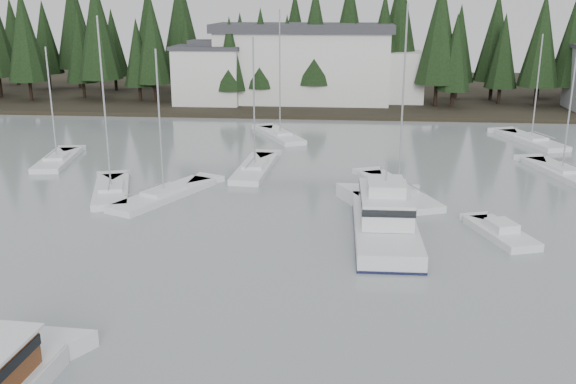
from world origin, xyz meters
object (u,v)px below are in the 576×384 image
sailboat_5 (280,137)px  sailboat_8 (531,142)px  sailboat_0 (164,197)px  sailboat_10 (255,170)px  house_west (209,74)px  sailboat_13 (111,193)px  sailboat_1 (562,174)px  sailboat_2 (58,162)px  cabin_cruiser_center (385,222)px  runabout_1 (501,235)px  sailboat_9 (398,192)px  harbor_inn (317,64)px

sailboat_5 → sailboat_8: (26.85, -0.13, -0.03)m
sailboat_0 → sailboat_8: bearing=-30.4°
sailboat_10 → house_west: bearing=21.0°
sailboat_10 → sailboat_13: bearing=131.4°
house_west → sailboat_10: size_ratio=0.79×
sailboat_1 → sailboat_2: size_ratio=1.30×
sailboat_0 → sailboat_2: sailboat_0 is taller
sailboat_1 → sailboat_13: 37.87m
sailboat_5 → sailboat_8: 26.85m
cabin_cruiser_center → sailboat_10: (-10.57, 15.18, -0.74)m
cabin_cruiser_center → sailboat_5: sailboat_5 is taller
sailboat_10 → cabin_cruiser_center: bearing=-142.3°
sailboat_13 → runabout_1: sailboat_13 is taller
sailboat_1 → sailboat_8: (0.95, 13.38, -0.03)m
sailboat_10 → sailboat_5: bearing=-0.0°
sailboat_0 → sailboat_1: size_ratio=0.81×
house_west → sailboat_9: (23.55, -40.69, -4.57)m
sailboat_13 → runabout_1: size_ratio=2.22×
sailboat_5 → sailboat_10: bearing=150.9°
cabin_cruiser_center → sailboat_0: 17.57m
runabout_1 → sailboat_5: bearing=11.9°
house_west → sailboat_1: sailboat_1 is taller
harbor_inn → sailboat_5: (-2.90, -23.61, -5.69)m
cabin_cruiser_center → sailboat_13: bearing=70.3°
cabin_cruiser_center → sailboat_9: (1.55, 9.28, -0.72)m
sailboat_13 → runabout_1: bearing=-121.6°
sailboat_1 → sailboat_13: (-36.76, -9.10, 0.00)m
house_west → sailboat_0: 44.18m
house_west → harbor_inn: size_ratio=0.32×
cabin_cruiser_center → sailboat_10: bearing=34.1°
sailboat_5 → sailboat_9: size_ratio=0.96×
sailboat_8 → sailboat_10: sailboat_10 is taller
sailboat_0 → sailboat_5: size_ratio=0.83×
harbor_inn → runabout_1: harbor_inn is taller
sailboat_2 → sailboat_13: (8.59, -9.35, 0.02)m
sailboat_0 → runabout_1: sailboat_0 is taller
house_west → sailboat_13: 43.14m
harbor_inn → sailboat_2: harbor_inn is taller
sailboat_13 → sailboat_5: bearing=-43.4°
sailboat_1 → sailboat_9: 16.06m
sailboat_2 → sailboat_10: (18.73, -1.26, -0.00)m
sailboat_0 → sailboat_2: size_ratio=1.05×
sailboat_5 → sailboat_13: sailboat_5 is taller
harbor_inn → sailboat_10: (-3.62, -38.13, -5.72)m
sailboat_0 → sailboat_2: (-12.97, 10.04, 0.00)m
sailboat_0 → sailboat_10: 10.50m
sailboat_8 → sailboat_13: 43.90m
sailboat_8 → runabout_1: (-9.60, -29.39, 0.08)m
sailboat_0 → sailboat_13: size_ratio=0.84×
house_west → harbor_inn: (15.04, 3.34, 1.12)m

